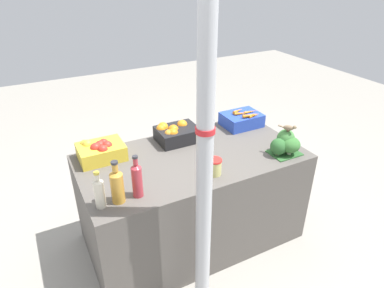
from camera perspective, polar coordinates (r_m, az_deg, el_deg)
The scene contains 12 objects.
ground_plane at distance 3.00m, azimuth -0.00°, elevation -14.94°, with size 10.00×10.00×0.00m, color gray.
market_table at distance 2.74m, azimuth -0.00°, elevation -9.02°, with size 1.64×0.87×0.78m, color #56514C.
support_pole at distance 1.76m, azimuth 2.16°, elevation -1.06°, with size 0.10×0.10×2.37m.
apple_crate at distance 2.55m, azimuth -14.99°, elevation -1.04°, with size 0.32×0.25×0.15m.
orange_crate at distance 2.71m, azimuth -2.74°, elevation 1.84°, with size 0.32×0.25×0.15m.
carrot_crate at distance 3.00m, azimuth 8.31°, elevation 4.10°, with size 0.32×0.26×0.14m.
broccoli_pile at distance 2.60m, azimuth 15.22°, elevation 0.12°, with size 0.24×0.19×0.19m.
juice_bottle_cloudy at distance 2.05m, azimuth -15.20°, elevation -7.77°, with size 0.06×0.06×0.24m.
juice_bottle_amber at distance 2.06m, azimuth -12.38°, elevation -6.73°, with size 0.08×0.08×0.28m.
juice_bottle_ruby at distance 2.08m, azimuth -9.16°, elevation -5.83°, with size 0.06×0.06×0.28m.
pickle_jar at distance 2.29m, azimuth 3.78°, elevation -3.80°, with size 0.10×0.10×0.11m.
sparrow_bird at distance 2.55m, azimuth 15.88°, elevation 2.62°, with size 0.10×0.11×0.05m.
Camera 1 is at (-1.00, -1.93, 2.06)m, focal length 32.00 mm.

